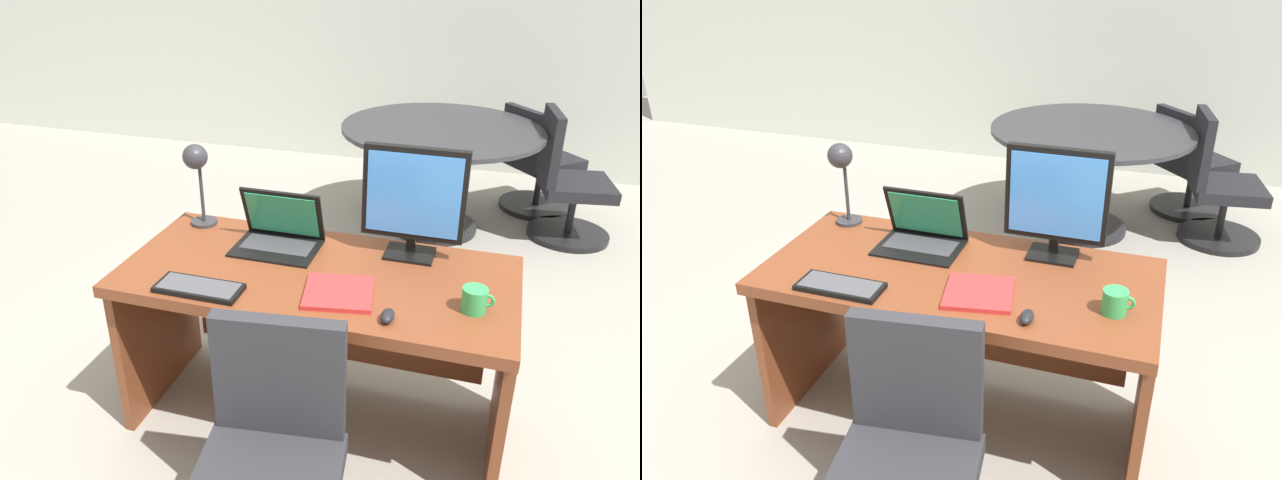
{
  "view_description": "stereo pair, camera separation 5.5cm",
  "coord_description": "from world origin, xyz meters",
  "views": [
    {
      "loc": [
        0.64,
        -2.04,
        1.94
      ],
      "look_at": [
        0.0,
        0.04,
        0.87
      ],
      "focal_mm": 34.65,
      "sensor_mm": 36.0,
      "label": 1
    },
    {
      "loc": [
        0.69,
        -2.02,
        1.94
      ],
      "look_at": [
        0.0,
        0.04,
        0.87
      ],
      "focal_mm": 34.65,
      "sensor_mm": 36.0,
      "label": 2
    }
  ],
  "objects": [
    {
      "name": "desk_lamp",
      "position": [
        -0.63,
        0.25,
        1.03
      ],
      "size": [
        0.12,
        0.14,
        0.39
      ],
      "color": "#2D2D33",
      "rests_on": "desk"
    },
    {
      "name": "coffee_mug",
      "position": [
        0.61,
        -0.11,
        0.8
      ],
      "size": [
        0.12,
        0.09,
        0.09
      ],
      "color": "green",
      "rests_on": "desk"
    },
    {
      "name": "desk",
      "position": [
        0.0,
        0.04,
        0.55
      ],
      "size": [
        1.56,
        0.73,
        0.75
      ],
      "color": "brown",
      "rests_on": "ground"
    },
    {
      "name": "back_wall",
      "position": [
        0.0,
        3.59,
        1.4
      ],
      "size": [
        10.0,
        0.1,
        2.8
      ],
      "primitive_type": "cube",
      "color": "silver",
      "rests_on": "ground"
    },
    {
      "name": "laptop",
      "position": [
        -0.22,
        0.18,
        0.82
      ],
      "size": [
        0.35,
        0.26,
        0.24
      ],
      "color": "black",
      "rests_on": "desk"
    },
    {
      "name": "meeting_table",
      "position": [
        0.22,
        2.16,
        0.58
      ],
      "size": [
        1.38,
        1.38,
        0.77
      ],
      "color": "black",
      "rests_on": "ground"
    },
    {
      "name": "keyboard",
      "position": [
        -0.38,
        -0.27,
        0.76
      ],
      "size": [
        0.33,
        0.14,
        0.02
      ],
      "color": "black",
      "rests_on": "desk"
    },
    {
      "name": "meeting_chair_far",
      "position": [
        1.1,
        2.29,
        0.36
      ],
      "size": [
        0.56,
        0.56,
        0.91
      ],
      "color": "black",
      "rests_on": "ground"
    },
    {
      "name": "monitor",
      "position": [
        0.33,
        0.25,
        1.01
      ],
      "size": [
        0.41,
        0.16,
        0.47
      ],
      "color": "black",
      "rests_on": "desk"
    },
    {
      "name": "mouse",
      "position": [
        0.34,
        -0.26,
        0.77
      ],
      "size": [
        0.05,
        0.08,
        0.04
      ],
      "color": "black",
      "rests_on": "desk"
    },
    {
      "name": "meeting_chair_near",
      "position": [
        0.9,
        2.74,
        0.33
      ],
      "size": [
        0.66,
        0.65,
        0.82
      ],
      "color": "black",
      "rests_on": "ground"
    },
    {
      "name": "ground",
      "position": [
        0.0,
        1.5,
        0.0
      ],
      "size": [
        12.0,
        12.0,
        0.0
      ],
      "primitive_type": "plane",
      "color": "gray"
    },
    {
      "name": "book",
      "position": [
        0.13,
        -0.15,
        0.76
      ],
      "size": [
        0.29,
        0.29,
        0.02
      ],
      "color": "red",
      "rests_on": "desk"
    }
  ]
}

